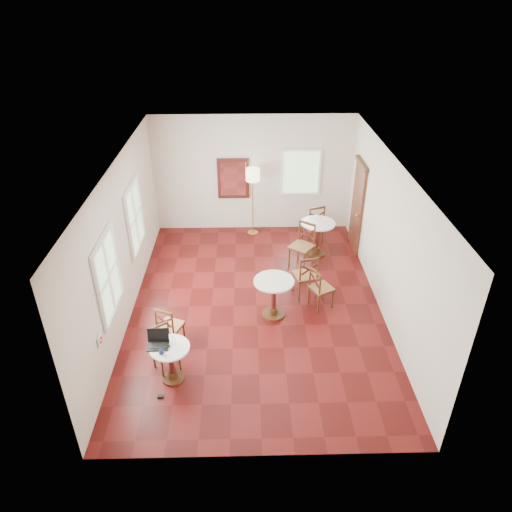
{
  "coord_description": "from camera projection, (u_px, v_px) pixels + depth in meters",
  "views": [
    {
      "loc": [
        -0.19,
        -7.71,
        5.77
      ],
      "look_at": [
        0.0,
        0.3,
        1.0
      ],
      "focal_mm": 32.91,
      "sensor_mm": 36.0,
      "label": 1
    }
  ],
  "objects": [
    {
      "name": "laptop",
      "position": [
        158.0,
        341.0,
        7.51
      ],
      "size": [
        0.35,
        0.3,
        0.25
      ],
      "rotation": [
        0.0,
        0.0,
        0.03
      ],
      "color": "black",
      "rests_on": "cafe_table_near"
    },
    {
      "name": "ground",
      "position": [
        256.0,
        305.0,
        9.58
      ],
      "size": [
        7.0,
        7.0,
        0.0
      ],
      "primitive_type": "plane",
      "color": "#540F0E",
      "rests_on": "ground"
    },
    {
      "name": "water_glass",
      "position": [
        173.0,
        338.0,
        7.6
      ],
      "size": [
        0.06,
        0.06,
        0.09
      ],
      "primitive_type": "cylinder",
      "color": "white",
      "rests_on": "cafe_table_near"
    },
    {
      "name": "cafe_table_mid",
      "position": [
        274.0,
        294.0,
        9.05
      ],
      "size": [
        0.78,
        0.78,
        0.82
      ],
      "color": "#4A2912",
      "rests_on": "ground"
    },
    {
      "name": "chair_near_b",
      "position": [
        165.0,
        349.0,
        7.83
      ],
      "size": [
        0.55,
        0.55,
        0.85
      ],
      "rotation": [
        0.0,
        0.0,
        0.61
      ],
      "color": "#4A2912",
      "rests_on": "ground"
    },
    {
      "name": "navy_mug",
      "position": [
        161.0,
        352.0,
        7.33
      ],
      "size": [
        0.1,
        0.07,
        0.08
      ],
      "color": "#101437",
      "rests_on": "cafe_table_near"
    },
    {
      "name": "room_shell",
      "position": [
        253.0,
        216.0,
        8.84
      ],
      "size": [
        5.02,
        7.02,
        3.01
      ],
      "color": "silver",
      "rests_on": "ground"
    },
    {
      "name": "floor_lamp",
      "position": [
        253.0,
        179.0,
        11.52
      ],
      "size": [
        0.34,
        0.34,
        1.77
      ],
      "color": "#BF8C3F",
      "rests_on": "ground"
    },
    {
      "name": "chair_back_a",
      "position": [
        313.0,
        223.0,
        11.66
      ],
      "size": [
        0.59,
        0.59,
        1.02
      ],
      "rotation": [
        0.0,
        0.0,
        3.46
      ],
      "color": "#4A2912",
      "rests_on": "ground"
    },
    {
      "name": "mouse",
      "position": [
        168.0,
        346.0,
        7.48
      ],
      "size": [
        0.1,
        0.07,
        0.03
      ],
      "primitive_type": "ellipsoid",
      "rotation": [
        0.0,
        0.0,
        -0.16
      ],
      "color": "black",
      "rests_on": "cafe_table_near"
    },
    {
      "name": "cafe_table_back",
      "position": [
        317.0,
        235.0,
        11.1
      ],
      "size": [
        0.8,
        0.8,
        0.85
      ],
      "color": "#4A2912",
      "rests_on": "ground"
    },
    {
      "name": "power_adapter",
      "position": [
        160.0,
        397.0,
        7.47
      ],
      "size": [
        0.09,
        0.06,
        0.04
      ],
      "primitive_type": "cube",
      "color": "black",
      "rests_on": "ground"
    },
    {
      "name": "chair_near_a",
      "position": [
        170.0,
        326.0,
        8.32
      ],
      "size": [
        0.53,
        0.53,
        0.88
      ],
      "rotation": [
        0.0,
        0.0,
        2.74
      ],
      "color": "#4A2912",
      "rests_on": "ground"
    },
    {
      "name": "chair_mid_a",
      "position": [
        306.0,
        275.0,
        9.65
      ],
      "size": [
        0.55,
        0.55,
        0.98
      ],
      "rotation": [
        0.0,
        0.0,
        3.39
      ],
      "color": "#4A2912",
      "rests_on": "ground"
    },
    {
      "name": "chair_mid_b",
      "position": [
        320.0,
        288.0,
        9.33
      ],
      "size": [
        0.56,
        0.56,
        0.9
      ],
      "rotation": [
        0.0,
        0.0,
        2.05
      ],
      "color": "#4A2912",
      "rests_on": "ground"
    },
    {
      "name": "cafe_table_near",
      "position": [
        171.0,
        359.0,
        7.62
      ],
      "size": [
        0.65,
        0.65,
        0.69
      ],
      "color": "#4A2912",
      "rests_on": "ground"
    },
    {
      "name": "chair_back_b",
      "position": [
        302.0,
        246.0,
        10.65
      ],
      "size": [
        0.68,
        0.68,
        1.05
      ],
      "rotation": [
        0.0,
        0.0,
        -0.65
      ],
      "color": "#4A2912",
      "rests_on": "ground"
    }
  ]
}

